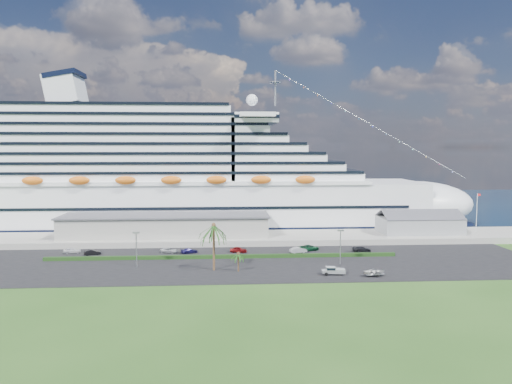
{
  "coord_description": "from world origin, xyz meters",
  "views": [
    {
      "loc": [
        -7.56,
        -107.51,
        27.92
      ],
      "look_at": [
        1.23,
        30.0,
        15.56
      ],
      "focal_mm": 35.0,
      "sensor_mm": 36.0,
      "label": 1
    }
  ],
  "objects": [
    {
      "name": "parked_car_6",
      "position": [
        15.2,
        24.04,
        0.91
      ],
      "size": [
        6.24,
        4.51,
        1.58
      ],
      "primitive_type": "imported",
      "rotation": [
        0.0,
        0.0,
        1.94
      ],
      "color": "#0E3A20",
      "rests_on": "asphalt_lot"
    },
    {
      "name": "lamp_post_right",
      "position": [
        20.0,
        8.0,
        5.34
      ],
      "size": [
        1.6,
        0.35,
        8.27
      ],
      "color": "gray",
      "rests_on": "asphalt_lot"
    },
    {
      "name": "parked_car_3",
      "position": [
        -16.88,
        22.62,
        0.77
      ],
      "size": [
        4.86,
        3.33,
        1.31
      ],
      "primitive_type": "imported",
      "rotation": [
        0.0,
        0.0,
        1.94
      ],
      "color": "#19154A",
      "rests_on": "asphalt_lot"
    },
    {
      "name": "ground",
      "position": [
        0.0,
        0.0,
        0.0
      ],
      "size": [
        420.0,
        420.0,
        0.0
      ],
      "primitive_type": "plane",
      "color": "#244818",
      "rests_on": "ground"
    },
    {
      "name": "cruise_ship",
      "position": [
        -21.53,
        64.0,
        16.69
      ],
      "size": [
        191.0,
        38.0,
        54.0
      ],
      "color": "silver",
      "rests_on": "ground"
    },
    {
      "name": "parked_car_4",
      "position": [
        -3.88,
        22.77,
        0.89
      ],
      "size": [
        4.79,
        2.65,
        1.54
      ],
      "primitive_type": "imported",
      "rotation": [
        0.0,
        0.0,
        1.38
      ],
      "color": "maroon",
      "rests_on": "asphalt_lot"
    },
    {
      "name": "palm_short",
      "position": [
        -4.5,
        2.5,
        3.67
      ],
      "size": [
        3.53,
        3.53,
        4.56
      ],
      "color": "#47301E",
      "rests_on": "ground"
    },
    {
      "name": "flagpole",
      "position": [
        70.04,
        40.0,
        8.27
      ],
      "size": [
        1.08,
        0.16,
        12.0
      ],
      "color": "silver",
      "rests_on": "wharf"
    },
    {
      "name": "pickup_truck",
      "position": [
        16.11,
        -1.79,
        1.1
      ],
      "size": [
        5.17,
        2.25,
        1.78
      ],
      "color": "black",
      "rests_on": "asphalt_lot"
    },
    {
      "name": "wharf",
      "position": [
        0.0,
        40.0,
        0.9
      ],
      "size": [
        240.0,
        20.0,
        1.8
      ],
      "primitive_type": "cube",
      "color": "gray",
      "rests_on": "ground"
    },
    {
      "name": "parked_car_5",
      "position": [
        11.88,
        21.2,
        0.87
      ],
      "size": [
        4.82,
        2.68,
        1.51
      ],
      "primitive_type": "imported",
      "rotation": [
        0.0,
        0.0,
        1.82
      ],
      "color": "#AAACB1",
      "rests_on": "asphalt_lot"
    },
    {
      "name": "parked_car_2",
      "position": [
        -22.18,
        23.63,
        0.78
      ],
      "size": [
        5.25,
        3.8,
        1.33
      ],
      "primitive_type": "imported",
      "rotation": [
        0.0,
        0.0,
        1.19
      ],
      "color": "#A2A6AB",
      "rests_on": "asphalt_lot"
    },
    {
      "name": "boat_trailer",
      "position": [
        24.77,
        -3.69,
        1.14
      ],
      "size": [
        5.55,
        4.02,
        1.54
      ],
      "color": "gray",
      "rests_on": "asphalt_lot"
    },
    {
      "name": "lamp_post_left",
      "position": [
        -28.0,
        8.0,
        5.34
      ],
      "size": [
        1.6,
        0.35,
        8.27
      ],
      "color": "gray",
      "rests_on": "asphalt_lot"
    },
    {
      "name": "palm_tall",
      "position": [
        -10.0,
        4.0,
        9.2
      ],
      "size": [
        8.82,
        8.82,
        11.13
      ],
      "color": "#47301E",
      "rests_on": "ground"
    },
    {
      "name": "asphalt_lot",
      "position": [
        0.0,
        11.0,
        0.06
      ],
      "size": [
        140.0,
        38.0,
        0.12
      ],
      "primitive_type": "cube",
      "color": "black",
      "rests_on": "ground"
    },
    {
      "name": "parked_car_7",
      "position": [
        28.97,
        21.66,
        0.85
      ],
      "size": [
        5.1,
        2.15,
        1.47
      ],
      "primitive_type": "imported",
      "rotation": [
        0.0,
        0.0,
        1.55
      ],
      "color": "black",
      "rests_on": "asphalt_lot"
    },
    {
      "name": "parked_car_0",
      "position": [
        -47.69,
        24.73,
        0.87
      ],
      "size": [
        4.67,
        2.71,
        1.49
      ],
      "primitive_type": "imported",
      "rotation": [
        0.0,
        0.0,
        1.8
      ],
      "color": "white",
      "rests_on": "asphalt_lot"
    },
    {
      "name": "port_shed",
      "position": [
        52.0,
        40.0,
        4.4
      ],
      "size": [
        24.0,
        12.31,
        7.37
      ],
      "color": "gray",
      "rests_on": "wharf"
    },
    {
      "name": "terminal_building",
      "position": [
        -25.0,
        40.0,
        5.01
      ],
      "size": [
        61.0,
        15.0,
        6.3
      ],
      "color": "gray",
      "rests_on": "wharf"
    },
    {
      "name": "water",
      "position": [
        0.0,
        130.0,
        0.01
      ],
      "size": [
        420.0,
        160.0,
        0.02
      ],
      "primitive_type": "cube",
      "color": "black",
      "rests_on": "ground"
    },
    {
      "name": "parked_car_1",
      "position": [
        -41.81,
        22.08,
        0.82
      ],
      "size": [
        4.49,
        2.63,
        1.4
      ],
      "primitive_type": "imported",
      "rotation": [
        0.0,
        0.0,
        1.86
      ],
      "color": "black",
      "rests_on": "asphalt_lot"
    },
    {
      "name": "hedge",
      "position": [
        -8.0,
        16.0,
        0.57
      ],
      "size": [
        88.0,
        1.1,
        0.9
      ],
      "primitive_type": "cube",
      "color": "black",
      "rests_on": "asphalt_lot"
    }
  ]
}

